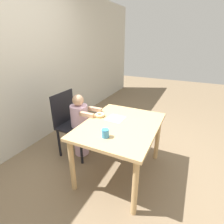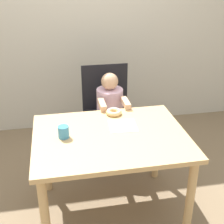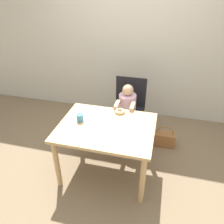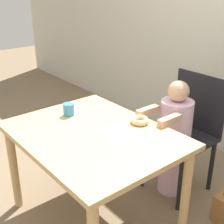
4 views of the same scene
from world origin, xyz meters
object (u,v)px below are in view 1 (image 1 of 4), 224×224
at_px(donut, 100,115).
at_px(chair, 73,123).
at_px(cup, 105,133).
at_px(handbag, 99,130).
at_px(child_figure, 80,126).

bearing_deg(donut, chair, 86.35).
relative_size(donut, cup, 1.46).
relative_size(chair, cup, 10.61).
height_order(chair, handbag, chair).
relative_size(chair, child_figure, 1.00).
bearing_deg(cup, handbag, 33.33).
bearing_deg(child_figure, chair, 90.00).
distance_m(handbag, cup, 1.38).
xyz_separation_m(child_figure, cup, (-0.45, -0.65, 0.28)).
bearing_deg(donut, handbag, 31.76).
bearing_deg(cup, donut, 35.51).
relative_size(child_figure, cup, 10.66).
height_order(donut, handbag, donut).
xyz_separation_m(chair, handbag, (0.58, -0.11, -0.38)).
distance_m(chair, donut, 0.54).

